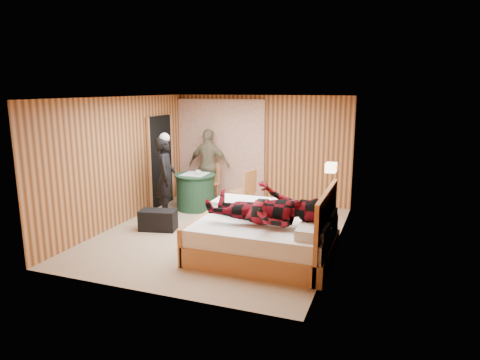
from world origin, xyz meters
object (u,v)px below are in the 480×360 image
(round_table, at_px, (195,191))
(nightstand, at_px, (323,229))
(man_on_bed, at_px, (264,199))
(bed, at_px, (266,236))
(woman_standing, at_px, (166,177))
(wall_lamp, at_px, (331,168))
(duffel_bag, at_px, (158,220))
(chair_far, at_px, (210,179))
(chair_near, at_px, (246,188))
(man_at_table, at_px, (209,165))

(round_table, bearing_deg, nightstand, -22.29)
(round_table, distance_m, man_on_bed, 3.35)
(bed, height_order, nightstand, bed)
(woman_standing, bearing_deg, wall_lamp, -115.98)
(wall_lamp, distance_m, duffel_bag, 3.38)
(nightstand, height_order, chair_far, chair_far)
(bed, bearing_deg, chair_near, 117.14)
(man_on_bed, bearing_deg, chair_near, 115.50)
(bed, bearing_deg, nightstand, 48.47)
(chair_near, distance_m, man_at_table, 1.38)
(bed, relative_size, woman_standing, 1.29)
(bed, xyz_separation_m, nightstand, (0.76, 0.86, -0.07))
(nightstand, distance_m, chair_far, 3.61)
(chair_far, bearing_deg, chair_near, -5.96)
(chair_far, bearing_deg, wall_lamp, -4.88)
(duffel_bag, xyz_separation_m, man_on_bed, (2.35, -0.78, 0.83))
(duffel_bag, bearing_deg, bed, -25.54)
(wall_lamp, xyz_separation_m, man_on_bed, (-0.77, -1.44, -0.28))
(chair_near, bearing_deg, man_on_bed, 42.77)
(bed, relative_size, duffel_bag, 3.18)
(round_table, xyz_separation_m, man_on_bed, (2.32, -2.34, 0.62))
(round_table, height_order, man_at_table, man_at_table)
(nightstand, height_order, man_at_table, man_at_table)
(bed, xyz_separation_m, round_table, (-2.29, 2.11, 0.06))
(wall_lamp, xyz_separation_m, duffel_bag, (-3.12, -0.66, -1.11))
(wall_lamp, distance_m, man_at_table, 3.54)
(chair_far, height_order, man_at_table, man_at_table)
(nightstand, xyz_separation_m, man_on_bed, (-0.73, -1.09, 0.75))
(bed, bearing_deg, chair_far, 128.70)
(man_on_bed, bearing_deg, woman_standing, 148.24)
(bed, distance_m, man_at_table, 3.70)
(chair_far, distance_m, man_at_table, 0.33)
(wall_lamp, bearing_deg, man_on_bed, -118.22)
(chair_far, relative_size, woman_standing, 0.55)
(wall_lamp, height_order, bed, wall_lamp)
(bed, height_order, chair_near, bed)
(duffel_bag, height_order, man_at_table, man_at_table)
(woman_standing, distance_m, man_at_table, 1.49)
(duffel_bag, bearing_deg, chair_far, 76.24)
(round_table, distance_m, chair_near, 1.17)
(round_table, height_order, chair_near, chair_near)
(bed, xyz_separation_m, chair_near, (-1.13, 2.20, 0.21))
(nightstand, xyz_separation_m, woman_standing, (-3.38, 0.55, 0.57))
(bed, bearing_deg, duffel_bag, 166.68)
(wall_lamp, bearing_deg, nightstand, -97.04)
(round_table, bearing_deg, duffel_bag, -91.07)
(wall_lamp, xyz_separation_m, chair_far, (-3.06, 1.61, -0.76))
(nightstand, bearing_deg, wall_lamp, 82.96)
(nightstand, relative_size, chair_far, 0.58)
(duffel_bag, bearing_deg, wall_lamp, -0.25)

